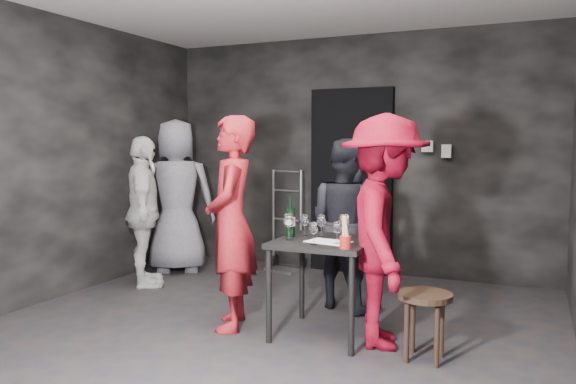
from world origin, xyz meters
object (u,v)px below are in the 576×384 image
at_px(wine_bottle, 290,221).
at_px(bystander_grey, 177,183).
at_px(man_maroon, 385,216).
at_px(bystander_cream, 144,209).
at_px(server_red, 231,208).
at_px(hand_truck, 286,252).
at_px(breadstick_cup, 345,233).
at_px(woman_black, 346,222).
at_px(tasting_table, 325,252).
at_px(stool, 425,306).

bearing_deg(wine_bottle, bystander_grey, 146.43).
bearing_deg(man_maroon, bystander_cream, 58.85).
bearing_deg(bystander_cream, server_red, -156.12).
height_order(server_red, bystander_grey, bystander_grey).
xyz_separation_m(hand_truck, breadstick_cup, (1.45, -2.21, 0.65)).
xyz_separation_m(woman_black, man_maroon, (0.56, -0.80, 0.18)).
bearing_deg(hand_truck, woman_black, -32.51).
xyz_separation_m(hand_truck, man_maroon, (1.66, -1.94, 0.74)).
relative_size(tasting_table, stool, 1.60).
bearing_deg(breadstick_cup, server_red, 170.70).
xyz_separation_m(tasting_table, stool, (0.80, -0.19, -0.27)).
bearing_deg(wine_bottle, tasting_table, -3.60).
bearing_deg(stool, woman_black, 132.20).
relative_size(stool, bystander_cream, 0.29).
bearing_deg(tasting_table, man_maroon, -0.37).
height_order(woman_black, man_maroon, man_maroon).
xyz_separation_m(bystander_grey, wine_bottle, (2.01, -1.33, -0.16)).
distance_m(server_red, breadstick_cup, 1.03).
height_order(tasting_table, stool, tasting_table).
relative_size(man_maroon, breadstick_cup, 7.73).
bearing_deg(server_red, tasting_table, 74.45).
distance_m(tasting_table, bystander_cream, 2.32).
relative_size(server_red, woman_black, 1.25).
bearing_deg(breadstick_cup, hand_truck, 123.23).
relative_size(bystander_cream, bystander_grey, 0.79).
distance_m(tasting_table, man_maroon, 0.56).
bearing_deg(tasting_table, woman_black, 96.54).
height_order(hand_truck, bystander_grey, bystander_grey).
bearing_deg(man_maroon, server_red, 77.74).
xyz_separation_m(man_maroon, bystander_grey, (-2.77, 1.35, 0.07)).
distance_m(server_red, man_maroon, 1.22).
relative_size(tasting_table, bystander_grey, 0.36).
height_order(server_red, man_maroon, server_red).
relative_size(hand_truck, bystander_cream, 0.73).
height_order(tasting_table, woman_black, woman_black).
height_order(bystander_cream, bystander_grey, bystander_grey).
distance_m(stool, man_maroon, 0.69).
height_order(hand_truck, man_maroon, man_maroon).
bearing_deg(stool, man_maroon, 150.97).
height_order(wine_bottle, breadstick_cup, wine_bottle).
xyz_separation_m(stool, woman_black, (-0.89, 0.98, 0.40)).
bearing_deg(bystander_grey, hand_truck, -179.65).
distance_m(stool, breadstick_cup, 0.73).
bearing_deg(wine_bottle, server_red, -163.73).
height_order(woman_black, bystander_cream, bystander_cream).
bearing_deg(bystander_cream, hand_truck, -77.46).
height_order(tasting_table, wine_bottle, wine_bottle).
distance_m(stool, bystander_grey, 3.52).
height_order(hand_truck, woman_black, woman_black).
relative_size(stool, bystander_grey, 0.23).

